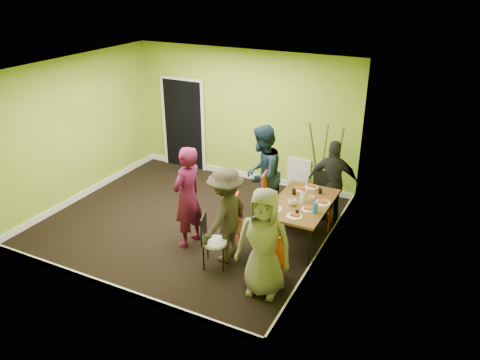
# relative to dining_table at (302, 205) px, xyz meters

# --- Properties ---
(ground) EXTENTS (5.00, 5.00, 0.00)m
(ground) POSITION_rel_dining_table_xyz_m (-2.05, -0.25, -0.70)
(ground) COLOR black
(ground) RESTS_ON ground
(room_walls) EXTENTS (5.04, 4.54, 2.82)m
(room_walls) POSITION_rel_dining_table_xyz_m (-2.07, -0.21, 0.29)
(room_walls) COLOR #86AA2B
(room_walls) RESTS_ON ground
(dining_table) EXTENTS (0.90, 1.50, 0.75)m
(dining_table) POSITION_rel_dining_table_xyz_m (0.00, 0.00, 0.00)
(dining_table) COLOR black
(dining_table) RESTS_ON ground
(chair_left_far) EXTENTS (0.51, 0.51, 1.08)m
(chair_left_far) POSITION_rel_dining_table_xyz_m (-0.63, 0.21, -0.09)
(chair_left_far) COLOR #E44B15
(chair_left_far) RESTS_ON ground
(chair_left_near) EXTENTS (0.51, 0.51, 1.01)m
(chair_left_near) POSITION_rel_dining_table_xyz_m (-0.73, -0.73, -0.13)
(chair_left_near) COLOR #E44B15
(chair_left_near) RESTS_ON ground
(chair_back_end) EXTENTS (0.47, 0.53, 0.97)m
(chair_back_end) POSITION_rel_dining_table_xyz_m (0.12, 0.83, -0.01)
(chair_back_end) COLOR #E44B15
(chair_back_end) RESTS_ON ground
(chair_front_end) EXTENTS (0.46, 0.46, 0.86)m
(chair_front_end) POSITION_rel_dining_table_xyz_m (0.04, -1.30, -0.21)
(chair_front_end) COLOR #E44B15
(chair_front_end) RESTS_ON ground
(chair_bentwood) EXTENTS (0.43, 0.42, 0.87)m
(chair_bentwood) POSITION_rel_dining_table_xyz_m (-1.01, -1.27, -0.22)
(chair_bentwood) COLOR black
(chair_bentwood) RESTS_ON ground
(easel) EXTENTS (0.68, 0.63, 1.69)m
(easel) POSITION_rel_dining_table_xyz_m (-0.07, 1.46, 0.14)
(easel) COLOR brown
(easel) RESTS_ON ground
(plate_near_left) EXTENTS (0.22, 0.22, 0.01)m
(plate_near_left) POSITION_rel_dining_table_xyz_m (-0.18, 0.44, 0.06)
(plate_near_left) COLOR white
(plate_near_left) RESTS_ON dining_table
(plate_near_right) EXTENTS (0.26, 0.26, 0.01)m
(plate_near_right) POSITION_rel_dining_table_xyz_m (-0.32, -0.44, 0.06)
(plate_near_right) COLOR white
(plate_near_right) RESTS_ON dining_table
(plate_far_back) EXTENTS (0.22, 0.22, 0.01)m
(plate_far_back) POSITION_rel_dining_table_xyz_m (-0.05, 0.62, 0.06)
(plate_far_back) COLOR white
(plate_far_back) RESTS_ON dining_table
(plate_far_front) EXTENTS (0.25, 0.25, 0.01)m
(plate_far_front) POSITION_rel_dining_table_xyz_m (0.06, -0.51, 0.06)
(plate_far_front) COLOR white
(plate_far_front) RESTS_ON dining_table
(plate_wall_back) EXTENTS (0.26, 0.26, 0.01)m
(plate_wall_back) POSITION_rel_dining_table_xyz_m (0.31, 0.11, 0.06)
(plate_wall_back) COLOR white
(plate_wall_back) RESTS_ON dining_table
(plate_wall_front) EXTENTS (0.22, 0.22, 0.01)m
(plate_wall_front) POSITION_rel_dining_table_xyz_m (0.17, -0.20, 0.06)
(plate_wall_front) COLOR white
(plate_wall_front) RESTS_ON dining_table
(thermos) EXTENTS (0.08, 0.08, 0.23)m
(thermos) POSITION_rel_dining_table_xyz_m (0.01, -0.01, 0.17)
(thermos) COLOR white
(thermos) RESTS_ON dining_table
(blue_bottle) EXTENTS (0.08, 0.08, 0.18)m
(blue_bottle) POSITION_rel_dining_table_xyz_m (0.30, -0.26, 0.14)
(blue_bottle) COLOR blue
(blue_bottle) RESTS_ON dining_table
(orange_bottle) EXTENTS (0.03, 0.03, 0.09)m
(orange_bottle) POSITION_rel_dining_table_xyz_m (-0.08, 0.22, 0.10)
(orange_bottle) COLOR #E44B15
(orange_bottle) RESTS_ON dining_table
(glass_mid) EXTENTS (0.07, 0.07, 0.10)m
(glass_mid) POSITION_rel_dining_table_xyz_m (-0.22, 0.22, 0.11)
(glass_mid) COLOR black
(glass_mid) RESTS_ON dining_table
(glass_back) EXTENTS (0.06, 0.06, 0.09)m
(glass_back) POSITION_rel_dining_table_xyz_m (0.16, 0.44, 0.10)
(glass_back) COLOR black
(glass_back) RESTS_ON dining_table
(glass_front) EXTENTS (0.06, 0.06, 0.09)m
(glass_front) POSITION_rel_dining_table_xyz_m (0.08, -0.46, 0.10)
(glass_front) COLOR black
(glass_front) RESTS_ON dining_table
(cup_a) EXTENTS (0.13, 0.13, 0.10)m
(cup_a) POSITION_rel_dining_table_xyz_m (-0.11, -0.17, 0.11)
(cup_a) COLOR white
(cup_a) RESTS_ON dining_table
(cup_b) EXTENTS (0.10, 0.10, 0.09)m
(cup_b) POSITION_rel_dining_table_xyz_m (0.12, 0.11, 0.10)
(cup_b) COLOR white
(cup_b) RESTS_ON dining_table
(person_standing) EXTENTS (0.49, 0.68, 1.73)m
(person_standing) POSITION_rel_dining_table_xyz_m (-1.66, -0.88, 0.17)
(person_standing) COLOR #520E2E
(person_standing) RESTS_ON ground
(person_left_far) EXTENTS (0.73, 0.92, 1.81)m
(person_left_far) POSITION_rel_dining_table_xyz_m (-0.91, 0.41, 0.21)
(person_left_far) COLOR #132230
(person_left_far) RESTS_ON ground
(person_left_near) EXTENTS (0.69, 1.06, 1.56)m
(person_left_near) POSITION_rel_dining_table_xyz_m (-0.89, -1.00, 0.08)
(person_left_near) COLOR #2D281E
(person_left_near) RESTS_ON ground
(person_back_end) EXTENTS (0.96, 0.54, 1.54)m
(person_back_end) POSITION_rel_dining_table_xyz_m (0.24, 0.97, 0.07)
(person_back_end) COLOR black
(person_back_end) RESTS_ON ground
(person_front_end) EXTENTS (0.85, 0.61, 1.62)m
(person_front_end) POSITION_rel_dining_table_xyz_m (-0.02, -1.51, 0.12)
(person_front_end) COLOR gray
(person_front_end) RESTS_ON ground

